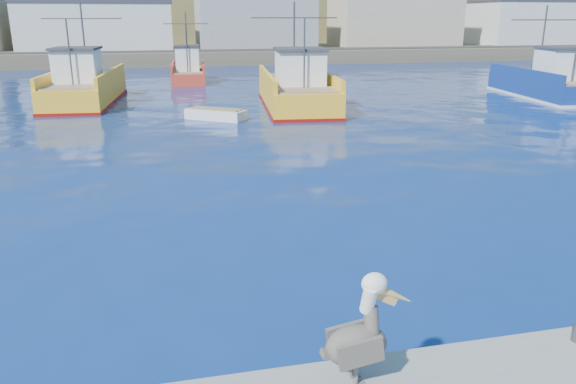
# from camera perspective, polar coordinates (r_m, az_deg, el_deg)

# --- Properties ---
(ground) EXTENTS (260.00, 260.00, 0.00)m
(ground) POSITION_cam_1_polar(r_m,az_deg,el_deg) (12.06, 5.01, -10.17)
(ground) COLOR #071A59
(ground) RESTS_ON ground
(dock_bollards) EXTENTS (36.20, 0.20, 0.30)m
(dock_bollards) POSITION_cam_1_polar(r_m,az_deg,el_deg) (9.27, 15.56, -15.38)
(dock_bollards) COLOR #4C4C4C
(dock_bollards) RESTS_ON dock
(trawler_yellow_a) EXTENTS (5.21, 11.72, 6.53)m
(trawler_yellow_a) POSITION_cam_1_polar(r_m,az_deg,el_deg) (40.56, -19.98, 9.96)
(trawler_yellow_a) COLOR yellow
(trawler_yellow_a) RESTS_ON ground
(trawler_yellow_b) EXTENTS (5.61, 12.18, 6.58)m
(trawler_yellow_b) POSITION_cam_1_polar(r_m,az_deg,el_deg) (36.50, 0.90, 10.30)
(trawler_yellow_b) COLOR yellow
(trawler_yellow_b) RESTS_ON ground
(trawler_blue) EXTENTS (5.17, 10.99, 6.43)m
(trawler_blue) POSITION_cam_1_polar(r_m,az_deg,el_deg) (44.90, 24.84, 9.98)
(trawler_blue) COLOR navy
(trawler_blue) RESTS_ON ground
(boat_orange) EXTENTS (3.94, 7.69, 5.98)m
(boat_orange) POSITION_cam_1_polar(r_m,az_deg,el_deg) (51.57, -10.12, 12.03)
(boat_orange) COLOR red
(boat_orange) RESTS_ON ground
(skiff_mid) EXTENTS (3.47, 3.04, 0.75)m
(skiff_mid) POSITION_cam_1_polar(r_m,az_deg,el_deg) (32.30, -7.35, 7.75)
(skiff_mid) COLOR silver
(skiff_mid) RESTS_ON ground
(skiff_far) EXTENTS (1.92, 3.65, 0.76)m
(skiff_far) POSITION_cam_1_polar(r_m,az_deg,el_deg) (53.14, 23.82, 10.19)
(skiff_far) COLOR silver
(skiff_far) RESTS_ON ground
(pelican) EXTENTS (1.36, 0.58, 1.68)m
(pelican) POSITION_cam_1_polar(r_m,az_deg,el_deg) (8.31, 7.31, -14.33)
(pelican) COLOR #595451
(pelican) RESTS_ON dock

